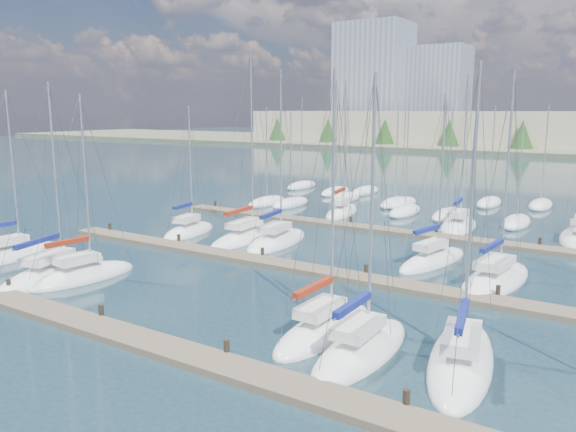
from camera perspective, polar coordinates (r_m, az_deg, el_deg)
The scene contains 19 objects.
ground at distance 77.41m, azimuth 18.68°, elevation 2.44°, with size 400.00×400.00×0.00m, color #223A44.
dock_near at distance 26.65m, azimuth -14.35°, elevation -12.27°, with size 44.00×1.93×1.10m.
dock_mid at distance 37.00m, azimuth 1.69°, elevation -5.37°, with size 44.00×1.93×1.10m.
dock_far at distance 49.19m, azimuth 10.10°, elevation -1.47°, with size 44.00×1.93×1.10m.
sailboat_d at distance 27.17m, azimuth 3.69°, elevation -11.41°, with size 2.65×7.93×12.98m.
sailboat_k at distance 40.12m, azimuth 14.49°, elevation -4.38°, with size 3.67×8.21×12.24m.
sailboat_f at distance 25.16m, azimuth 17.18°, elevation -13.78°, with size 4.30×9.49×13.05m.
sailboat_e at distance 25.22m, azimuth 7.48°, elevation -13.29°, with size 2.56×7.91×12.68m.
sailboat_n at distance 57.31m, azimuth 5.48°, elevation 0.42°, with size 3.73×8.06×14.05m.
sailboat_h at distance 48.78m, azimuth -10.03°, elevation -1.54°, with size 3.64×6.98×11.48m.
sailboat_b at distance 38.94m, azimuth -22.69°, elevation -5.37°, with size 5.17×9.84×12.85m.
sailboat_j at distance 44.59m, azimuth -1.11°, elevation -2.53°, with size 4.01×8.79×14.18m.
sailboat_c at distance 37.62m, azimuth -20.09°, elevation -5.73°, with size 3.46×7.37×12.09m.
sailboat_l at distance 36.89m, azimuth 20.34°, elevation -6.07°, with size 3.77×9.17×13.43m.
sailboat_p at distance 52.76m, azimuth 16.94°, elevation -0.92°, with size 3.86×8.74×14.27m.
sailboat_i at distance 46.27m, azimuth -4.14°, elevation -2.06°, with size 3.50×10.03×15.81m.
sailboat_a at distance 44.65m, azimuth -26.34°, elevation -3.66°, with size 2.76×8.76×12.48m.
distant_boats at distance 63.30m, azimuth 11.27°, elevation 1.33°, with size 36.93×20.75×13.30m.
shoreline at distance 167.30m, azimuth 22.01°, elevation 8.96°, with size 400.00×60.00×38.00m.
Camera 1 is at (18.22, -14.51, 10.42)m, focal length 35.00 mm.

